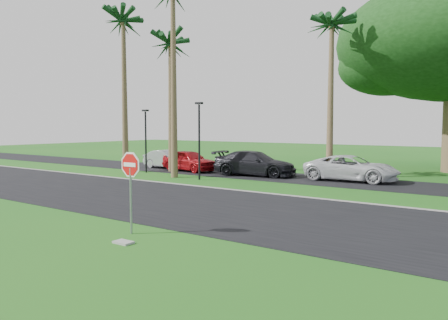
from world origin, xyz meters
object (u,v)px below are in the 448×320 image
object	(u,v)px
stop_sign_near	(131,175)
car_silver	(168,160)
car_minivan	(351,168)
car_dark	(255,164)
car_red	(189,161)

from	to	relation	value
stop_sign_near	car_silver	xyz separation A→B (m)	(-12.60, 15.39, -1.09)
car_minivan	car_dark	bearing A→B (deg)	95.76
car_minivan	stop_sign_near	bearing A→B (deg)	172.76
car_silver	car_minivan	size ratio (longest dim) A/B	0.77
stop_sign_near	car_minivan	xyz separation A→B (m)	(1.23, 16.07, -1.03)
car_silver	car_dark	world-z (taller)	car_dark
car_silver	stop_sign_near	bearing A→B (deg)	-136.91
stop_sign_near	car_red	distance (m)	17.97
car_silver	car_minivan	distance (m)	13.85
car_silver	car_dark	distance (m)	7.78
stop_sign_near	car_red	xyz separation A→B (m)	(-10.08, 14.84, -1.02)
car_silver	car_minivan	xyz separation A→B (m)	(13.83, 0.68, 0.06)
car_red	car_silver	bearing A→B (deg)	85.95
stop_sign_near	car_dark	world-z (taller)	stop_sign_near
stop_sign_near	car_silver	bearing A→B (deg)	129.30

